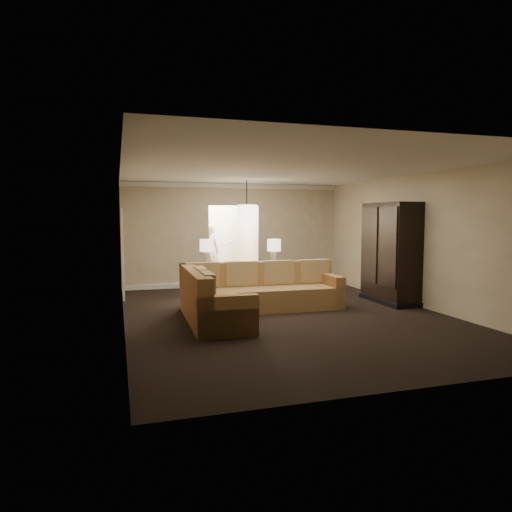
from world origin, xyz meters
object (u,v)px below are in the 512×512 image
object	(u,v)px
armoire	(390,255)
person	(209,249)
sectional_sofa	(249,295)
drink_table	(277,284)
console_table	(241,278)
coffee_table	(274,295)

from	to	relation	value
armoire	person	world-z (taller)	armoire
sectional_sofa	armoire	xyz separation A→B (m)	(3.34, 0.29, 0.67)
sectional_sofa	drink_table	distance (m)	1.28
sectional_sofa	armoire	size ratio (longest dim) A/B	1.50
sectional_sofa	person	distance (m)	5.01
armoire	console_table	bearing A→B (deg)	154.49
sectional_sofa	person	size ratio (longest dim) A/B	1.78
coffee_table	person	distance (m)	4.33
drink_table	person	size ratio (longest dim) A/B	0.32
coffee_table	armoire	world-z (taller)	armoire
person	coffee_table	bearing A→B (deg)	98.70
console_table	person	bearing A→B (deg)	105.42
sectional_sofa	coffee_table	bearing A→B (deg)	45.06
sectional_sofa	console_table	world-z (taller)	sectional_sofa
console_table	drink_table	distance (m)	1.03
sectional_sofa	coffee_table	world-z (taller)	sectional_sofa
drink_table	coffee_table	bearing A→B (deg)	-128.94
sectional_sofa	coffee_table	xyz separation A→B (m)	(0.78, 0.74, -0.17)
armoire	sectional_sofa	bearing A→B (deg)	-174.95
console_table	armoire	bearing A→B (deg)	-11.80
armoire	drink_table	xyz separation A→B (m)	(-2.43, 0.61, -0.64)
console_table	sectional_sofa	bearing A→B (deg)	-86.18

